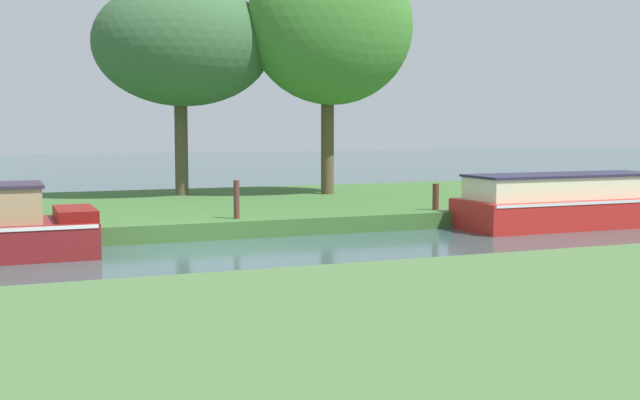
% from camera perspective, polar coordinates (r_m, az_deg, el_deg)
% --- Properties ---
extents(ground_plane, '(120.00, 120.00, 0.00)m').
position_cam_1_polar(ground_plane, '(16.51, -7.22, -3.78)').
color(ground_plane, '#375052').
extents(riverbank_far, '(72.00, 10.00, 0.40)m').
position_cam_1_polar(riverbank_far, '(23.27, -11.56, -0.74)').
color(riverbank_far, '#3B652E').
rests_on(riverbank_far, ground_plane).
extents(riverbank_near, '(72.00, 10.00, 0.40)m').
position_cam_1_polar(riverbank_near, '(8.26, 8.96, -11.50)').
color(riverbank_near, '#466939').
rests_on(riverbank_near, ground_plane).
extents(red_narrowboat, '(6.46, 2.04, 1.34)m').
position_cam_1_polar(red_narrowboat, '(21.96, 17.23, -0.17)').
color(red_narrowboat, red).
rests_on(red_narrowboat, ground_plane).
extents(willow_tree_left, '(5.40, 3.79, 6.44)m').
position_cam_1_polar(willow_tree_left, '(25.45, -9.39, 10.52)').
color(willow_tree_left, brown).
rests_on(willow_tree_left, riverbank_far).
extents(willow_tree_centre, '(5.33, 3.28, 7.72)m').
position_cam_1_polar(willow_tree_centre, '(25.84, 0.81, 11.99)').
color(willow_tree_centre, brown).
rests_on(willow_tree_centre, riverbank_far).
extents(mooring_post_near, '(0.16, 0.16, 0.67)m').
position_cam_1_polar(mooring_post_near, '(21.28, 7.97, 0.22)').
color(mooring_post_near, '#563222').
rests_on(mooring_post_near, riverbank_far).
extents(mooring_post_far, '(0.14, 0.14, 0.89)m').
position_cam_1_polar(mooring_post_far, '(19.23, -5.77, 0.04)').
color(mooring_post_far, '#502E27').
rests_on(mooring_post_far, riverbank_far).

